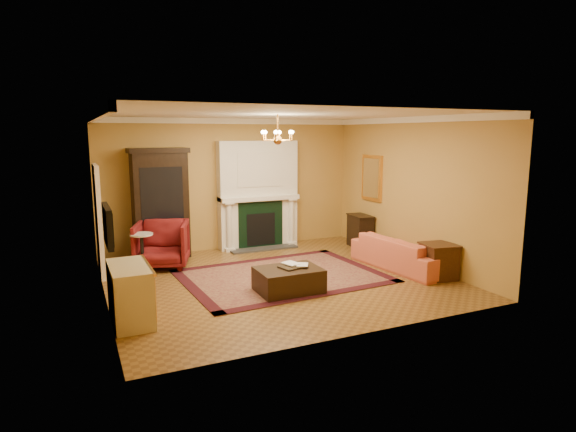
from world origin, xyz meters
TOP-DOWN VIEW (x-y plane):
  - floor at (0.00, 0.00)m, footprint 6.00×5.50m
  - ceiling at (0.00, 0.00)m, footprint 6.00×5.50m
  - wall_back at (0.00, 2.76)m, footprint 6.00×0.02m
  - wall_front at (0.00, -2.76)m, footprint 6.00×0.02m
  - wall_left at (-3.01, 0.00)m, footprint 0.02×5.50m
  - wall_right at (3.01, 0.00)m, footprint 0.02×5.50m
  - fireplace at (0.60, 2.57)m, footprint 1.90×0.70m
  - crown_molding at (0.00, 0.96)m, footprint 6.00×5.50m
  - doorway at (-2.95, 1.70)m, footprint 0.08×1.05m
  - tv_panel at (-2.95, -0.60)m, footprint 0.09×0.95m
  - gilt_mirror at (2.97, 1.40)m, footprint 0.06×0.76m
  - chandelier at (-0.00, 0.00)m, footprint 0.63×0.55m
  - oriental_rug at (0.13, 0.11)m, footprint 3.78×2.93m
  - china_cabinet at (-1.67, 2.49)m, footprint 1.15×0.55m
  - wingback_armchair at (-1.81, 1.70)m, footprint 1.25×1.21m
  - pedestal_table at (-2.23, 1.45)m, footprint 0.44×0.44m
  - commode at (-2.73, -0.99)m, footprint 0.54×1.11m
  - coral_sofa at (2.53, -0.36)m, footprint 0.86×2.23m
  - end_table at (2.72, -1.21)m, footprint 0.62×0.62m
  - console_table at (2.78, 1.55)m, footprint 0.45×0.70m
  - leather_ottoman at (-0.13, -0.75)m, footprint 1.07×0.78m
  - ottoman_tray at (-0.05, -0.74)m, footprint 0.48×0.41m
  - book_a at (-0.14, -0.67)m, footprint 0.22×0.09m
  - book_b at (0.03, -0.73)m, footprint 0.18×0.11m
  - topiary_left at (0.09, 2.53)m, footprint 0.15×0.15m
  - topiary_right at (1.21, 2.53)m, footprint 0.15×0.15m

SIDE VIEW (x-z plane):
  - floor at x=0.00m, z-range -0.02..0.00m
  - oriental_rug at x=0.13m, z-range 0.00..0.01m
  - leather_ottoman at x=-0.13m, z-range 0.02..0.41m
  - end_table at x=2.72m, z-range 0.00..0.63m
  - console_table at x=2.78m, z-range 0.00..0.74m
  - commode at x=-2.73m, z-range 0.00..0.82m
  - coral_sofa at x=2.53m, z-range 0.00..0.85m
  - ottoman_tray at x=-0.05m, z-range 0.41..0.44m
  - pedestal_table at x=-2.23m, z-range 0.06..0.84m
  - wingback_armchair at x=-1.81m, z-range 0.00..1.03m
  - book_b at x=0.03m, z-range 0.44..0.70m
  - book_a at x=-0.14m, z-range 0.44..0.74m
  - doorway at x=-2.95m, z-range 0.00..2.10m
  - china_cabinet at x=-1.67m, z-range 0.00..2.26m
  - fireplace at x=0.60m, z-range -0.06..2.44m
  - tv_panel at x=-2.95m, z-range 1.06..1.64m
  - topiary_right at x=1.21m, z-range 1.25..1.65m
  - topiary_left at x=0.09m, z-range 1.25..1.66m
  - wall_back at x=0.00m, z-range 0.00..3.00m
  - wall_front at x=0.00m, z-range 0.00..3.00m
  - wall_left at x=-3.01m, z-range 0.00..3.00m
  - wall_right at x=3.01m, z-range 0.00..3.00m
  - gilt_mirror at x=2.97m, z-range 1.12..2.17m
  - chandelier at x=0.00m, z-range 2.34..2.87m
  - crown_molding at x=0.00m, z-range 2.88..3.00m
  - ceiling at x=0.00m, z-range 3.00..3.02m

